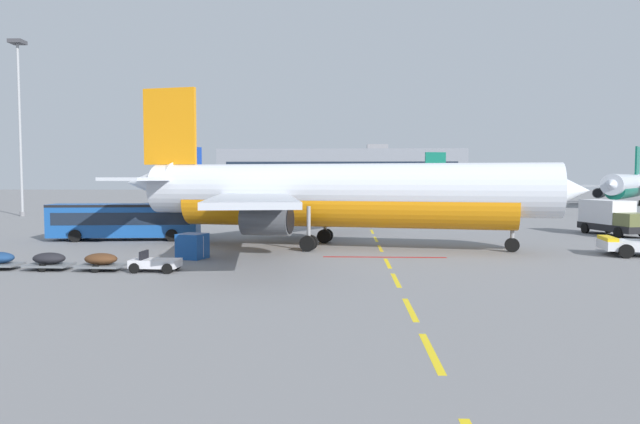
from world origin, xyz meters
name	(u,v)px	position (x,y,z in m)	size (l,w,h in m)	color
ground	(605,232)	(40.00, 40.00, 0.00)	(400.00, 400.00, 0.00)	slate
apron_paint_markings	(373,234)	(18.00, 37.04, 0.00)	(8.00, 95.23, 0.01)	yellow
airliner_foreground	(336,194)	(14.74, 27.29, 3.95)	(34.69, 34.02, 12.20)	silver
airliner_mid_left	(372,192)	(19.49, 72.66, 2.97)	(26.03, 25.49, 9.17)	silver
airliner_far_center	(245,186)	(-4.88, 99.27, 3.55)	(25.82, 26.71, 10.96)	silver
airliner_far_right	(626,186)	(67.66, 93.87, 3.74)	(28.36, 30.37, 11.56)	silver
apron_shuttle_bus	(125,219)	(-2.81, 31.46, 1.75)	(12.23, 3.92, 3.00)	#194C99
fuel_service_truck	(612,217)	(39.39, 37.37, 1.65)	(3.88, 7.36, 3.14)	black
baggage_train	(75,261)	(0.47, 15.86, 0.53)	(11.65, 1.97, 1.14)	silver
uld_cargo_container	(192,246)	(5.71, 20.79, 0.80)	(1.99, 1.96, 1.60)	#194C9E
apron_light_mast_near	(19,107)	(-28.29, 60.28, 14.72)	(1.80, 1.80, 23.51)	slate
terminal_satellite	(342,173)	(14.17, 153.09, 6.70)	(69.74, 18.88, 14.96)	gray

